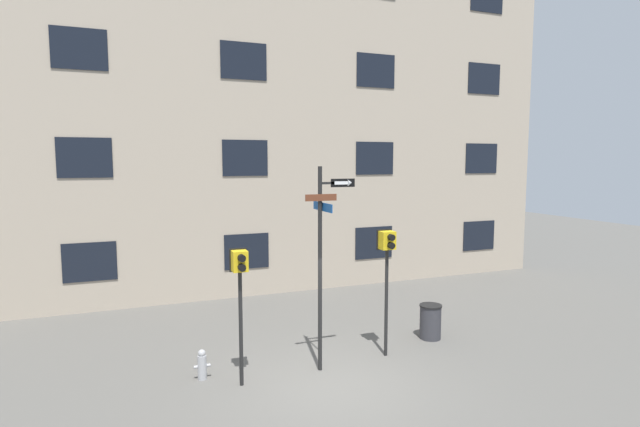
{
  "coord_description": "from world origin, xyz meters",
  "views": [
    {
      "loc": [
        -3.8,
        -8.95,
        4.59
      ],
      "look_at": [
        0.1,
        0.86,
        3.47
      ],
      "focal_mm": 28.0,
      "sensor_mm": 36.0,
      "label": 1
    }
  ],
  "objects_px": {
    "street_sign_pole": "(323,252)",
    "pedestrian_signal_right": "(387,257)",
    "trash_bin": "(430,322)",
    "fire_hydrant": "(202,365)",
    "pedestrian_signal_left": "(240,280)"
  },
  "relations": [
    {
      "from": "fire_hydrant",
      "to": "trash_bin",
      "type": "relative_size",
      "value": 0.72
    },
    {
      "from": "pedestrian_signal_left",
      "to": "fire_hydrant",
      "type": "xyz_separation_m",
      "value": [
        -0.71,
        0.59,
        -1.9
      ]
    },
    {
      "from": "fire_hydrant",
      "to": "pedestrian_signal_right",
      "type": "bearing_deg",
      "value": -4.02
    },
    {
      "from": "pedestrian_signal_left",
      "to": "fire_hydrant",
      "type": "height_order",
      "value": "pedestrian_signal_left"
    },
    {
      "from": "pedestrian_signal_right",
      "to": "fire_hydrant",
      "type": "height_order",
      "value": "pedestrian_signal_right"
    },
    {
      "from": "street_sign_pole",
      "to": "pedestrian_signal_left",
      "type": "bearing_deg",
      "value": -176.44
    },
    {
      "from": "fire_hydrant",
      "to": "trash_bin",
      "type": "bearing_deg",
      "value": 2.8
    },
    {
      "from": "street_sign_pole",
      "to": "trash_bin",
      "type": "bearing_deg",
      "value": 12.99
    },
    {
      "from": "street_sign_pole",
      "to": "pedestrian_signal_right",
      "type": "height_order",
      "value": "street_sign_pole"
    },
    {
      "from": "street_sign_pole",
      "to": "pedestrian_signal_right",
      "type": "distance_m",
      "value": 1.71
    },
    {
      "from": "pedestrian_signal_right",
      "to": "trash_bin",
      "type": "distance_m",
      "value": 2.59
    },
    {
      "from": "pedestrian_signal_left",
      "to": "pedestrian_signal_right",
      "type": "xyz_separation_m",
      "value": [
        3.52,
        0.29,
        0.15
      ]
    },
    {
      "from": "trash_bin",
      "to": "fire_hydrant",
      "type": "bearing_deg",
      "value": -177.2
    },
    {
      "from": "pedestrian_signal_left",
      "to": "pedestrian_signal_right",
      "type": "bearing_deg",
      "value": 4.78
    },
    {
      "from": "street_sign_pole",
      "to": "pedestrian_signal_right",
      "type": "relative_size",
      "value": 1.49
    }
  ]
}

